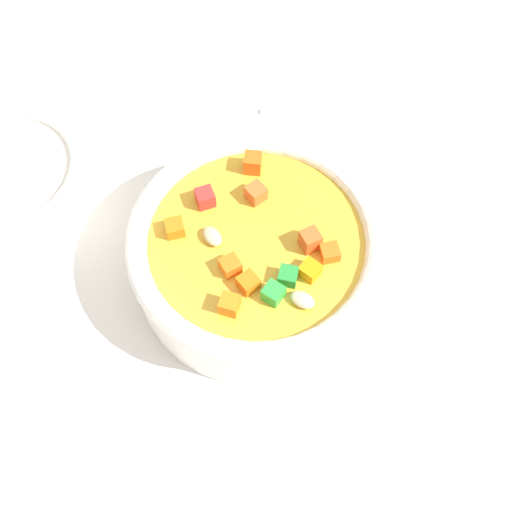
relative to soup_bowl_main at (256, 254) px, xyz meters
The scene contains 4 objects.
ground_plane 4.37cm from the soup_bowl_main, 88.74° to the right, with size 140.00×140.00×2.00cm, color silver.
soup_bowl_main is the anchor object (origin of this frame).
spoon 17.53cm from the soup_bowl_main, 96.90° to the right, with size 18.84×7.58×0.71cm.
side_bowl_small 22.00cm from the soup_bowl_main, 27.83° to the right, with size 12.84×12.84×4.77cm.
Camera 1 is at (3.46, 25.40, 49.36)cm, focal length 47.70 mm.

